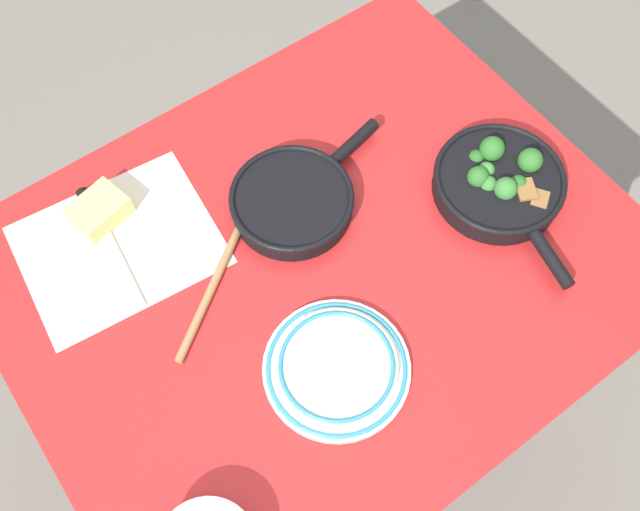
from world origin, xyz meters
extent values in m
plane|color=slate|center=(0.00, 0.00, 0.00)|extent=(14.00, 14.00, 0.00)
cube|color=red|center=(0.00, 0.00, 0.74)|extent=(1.10, 0.90, 0.03)
cylinder|color=#BCBCC1|center=(-0.49, -0.39, 0.36)|extent=(0.05, 0.05, 0.73)
cylinder|color=#BCBCC1|center=(0.49, -0.39, 0.36)|extent=(0.05, 0.05, 0.73)
cylinder|color=#BCBCC1|center=(-0.49, 0.39, 0.36)|extent=(0.05, 0.05, 0.73)
cylinder|color=black|center=(-0.35, 0.07, 0.78)|extent=(0.24, 0.24, 0.04)
torus|color=black|center=(-0.35, 0.07, 0.80)|extent=(0.24, 0.24, 0.01)
cylinder|color=black|center=(-0.32, 0.25, 0.79)|extent=(0.05, 0.12, 0.02)
cylinder|color=#245B1C|center=(-0.32, 0.05, 0.78)|extent=(0.01, 0.01, 0.02)
sphere|color=#2D6B28|center=(-0.32, 0.05, 0.80)|extent=(0.04, 0.04, 0.04)
cylinder|color=#2C6823|center=(-0.34, 0.10, 0.78)|extent=(0.01, 0.01, 0.02)
sphere|color=#387A33|center=(-0.34, 0.10, 0.81)|extent=(0.04, 0.04, 0.04)
cylinder|color=#357027|center=(-0.35, 0.04, 0.78)|extent=(0.01, 0.01, 0.02)
sphere|color=#428438|center=(-0.35, 0.04, 0.80)|extent=(0.03, 0.03, 0.03)
cylinder|color=#245B1C|center=(-0.42, 0.08, 0.78)|extent=(0.02, 0.02, 0.03)
sphere|color=#2D6B28|center=(-0.42, 0.08, 0.81)|extent=(0.05, 0.05, 0.05)
cylinder|color=#205218|center=(-0.38, 0.10, 0.78)|extent=(0.01, 0.01, 0.02)
sphere|color=#286023|center=(-0.38, 0.10, 0.80)|extent=(0.03, 0.03, 0.03)
cylinder|color=#245B1C|center=(-0.38, 0.02, 0.78)|extent=(0.02, 0.02, 0.03)
sphere|color=#2D6B28|center=(-0.38, 0.02, 0.81)|extent=(0.05, 0.05, 0.05)
cylinder|color=#2C6823|center=(-0.33, 0.07, 0.78)|extent=(0.01, 0.01, 0.02)
sphere|color=#387A33|center=(-0.33, 0.07, 0.80)|extent=(0.03, 0.03, 0.03)
cylinder|color=#205218|center=(-0.35, 0.01, 0.78)|extent=(0.01, 0.01, 0.02)
sphere|color=#286023|center=(-0.35, 0.01, 0.79)|extent=(0.03, 0.03, 0.03)
cube|color=olive|center=(-0.37, 0.12, 0.79)|extent=(0.05, 0.06, 0.04)
cube|color=#AD7F4C|center=(-0.35, 0.06, 0.78)|extent=(0.04, 0.03, 0.03)
cube|color=#9E703D|center=(-0.43, 0.07, 0.78)|extent=(0.04, 0.04, 0.03)
cube|color=olive|center=(-0.38, 0.15, 0.78)|extent=(0.05, 0.05, 0.03)
cylinder|color=black|center=(-0.02, -0.12, 0.78)|extent=(0.22, 0.22, 0.04)
torus|color=black|center=(-0.02, -0.12, 0.80)|extent=(0.23, 0.23, 0.01)
cylinder|color=black|center=(-0.19, -0.15, 0.79)|extent=(0.13, 0.05, 0.02)
cylinder|color=#DBC156|center=(-0.02, -0.12, 0.78)|extent=(0.18, 0.18, 0.02)
cylinder|color=#A87A4C|center=(0.17, -0.08, 0.77)|extent=(0.28, 0.20, 0.02)
ellipsoid|color=#A87A4C|center=(0.01, -0.18, 0.77)|extent=(0.08, 0.07, 0.02)
cube|color=beige|center=(0.28, -0.24, 0.76)|extent=(0.37, 0.31, 0.00)
cube|color=silver|center=(0.30, -0.20, 0.76)|extent=(0.05, 0.18, 0.01)
cylinder|color=black|center=(0.28, -0.33, 0.77)|extent=(0.03, 0.09, 0.02)
cube|color=#EFD67A|center=(0.27, -0.31, 0.78)|extent=(0.11, 0.09, 0.04)
cylinder|color=silver|center=(0.10, 0.18, 0.76)|extent=(0.24, 0.24, 0.01)
torus|color=teal|center=(0.10, 0.18, 0.77)|extent=(0.23, 0.23, 0.01)
cylinder|color=silver|center=(0.10, 0.18, 0.78)|extent=(0.20, 0.20, 0.01)
torus|color=teal|center=(0.10, 0.18, 0.78)|extent=(0.19, 0.19, 0.01)
camera|label=1|loc=(0.34, 0.47, 1.89)|focal=40.00mm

